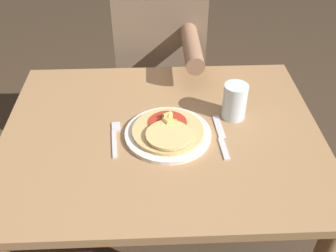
{
  "coord_description": "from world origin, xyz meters",
  "views": [
    {
      "loc": [
        -0.02,
        -1.0,
        1.57
      ],
      "look_at": [
        0.02,
        -0.03,
        0.79
      ],
      "focal_mm": 42.0,
      "sensor_mm": 36.0,
      "label": 1
    }
  ],
  "objects_px": {
    "pizza": "(168,130)",
    "fork": "(115,137)",
    "dining_table": "(162,158)",
    "drinking_glass": "(235,101)",
    "plate": "(168,134)",
    "person_diner": "(161,54)",
    "knife": "(221,137)"
  },
  "relations": [
    {
      "from": "knife",
      "to": "person_diner",
      "type": "xyz_separation_m",
      "value": [
        -0.18,
        0.67,
        -0.05
      ]
    },
    {
      "from": "plate",
      "to": "knife",
      "type": "relative_size",
      "value": 1.27
    },
    {
      "from": "fork",
      "to": "drinking_glass",
      "type": "relative_size",
      "value": 1.42
    },
    {
      "from": "plate",
      "to": "person_diner",
      "type": "relative_size",
      "value": 0.23
    },
    {
      "from": "dining_table",
      "to": "plate",
      "type": "xyz_separation_m",
      "value": [
        0.02,
        -0.03,
        0.13
      ]
    },
    {
      "from": "plate",
      "to": "pizza",
      "type": "height_order",
      "value": "pizza"
    },
    {
      "from": "dining_table",
      "to": "person_diner",
      "type": "relative_size",
      "value": 0.87
    },
    {
      "from": "plate",
      "to": "knife",
      "type": "xyz_separation_m",
      "value": [
        0.17,
        -0.02,
        -0.0
      ]
    },
    {
      "from": "plate",
      "to": "person_diner",
      "type": "distance_m",
      "value": 0.65
    },
    {
      "from": "dining_table",
      "to": "plate",
      "type": "relative_size",
      "value": 3.74
    },
    {
      "from": "dining_table",
      "to": "fork",
      "type": "distance_m",
      "value": 0.2
    },
    {
      "from": "fork",
      "to": "drinking_glass",
      "type": "bearing_deg",
      "value": 13.62
    },
    {
      "from": "pizza",
      "to": "fork",
      "type": "distance_m",
      "value": 0.17
    },
    {
      "from": "person_diner",
      "to": "plate",
      "type": "bearing_deg",
      "value": -89.4
    },
    {
      "from": "dining_table",
      "to": "knife",
      "type": "distance_m",
      "value": 0.23
    },
    {
      "from": "person_diner",
      "to": "pizza",
      "type": "bearing_deg",
      "value": -89.38
    },
    {
      "from": "dining_table",
      "to": "fork",
      "type": "bearing_deg",
      "value": -170.31
    },
    {
      "from": "knife",
      "to": "plate",
      "type": "bearing_deg",
      "value": 173.88
    },
    {
      "from": "dining_table",
      "to": "pizza",
      "type": "bearing_deg",
      "value": -55.0
    },
    {
      "from": "pizza",
      "to": "plate",
      "type": "bearing_deg",
      "value": 95.63
    },
    {
      "from": "knife",
      "to": "person_diner",
      "type": "relative_size",
      "value": 0.18
    },
    {
      "from": "pizza",
      "to": "person_diner",
      "type": "xyz_separation_m",
      "value": [
        -0.01,
        0.65,
        -0.07
      ]
    },
    {
      "from": "dining_table",
      "to": "person_diner",
      "type": "height_order",
      "value": "person_diner"
    },
    {
      "from": "dining_table",
      "to": "person_diner",
      "type": "distance_m",
      "value": 0.63
    },
    {
      "from": "pizza",
      "to": "dining_table",
      "type": "bearing_deg",
      "value": 125.0
    },
    {
      "from": "plate",
      "to": "drinking_glass",
      "type": "relative_size",
      "value": 2.25
    },
    {
      "from": "dining_table",
      "to": "person_diner",
      "type": "xyz_separation_m",
      "value": [
        0.01,
        0.62,
        0.08
      ]
    },
    {
      "from": "fork",
      "to": "dining_table",
      "type": "bearing_deg",
      "value": 9.69
    },
    {
      "from": "dining_table",
      "to": "person_diner",
      "type": "bearing_deg",
      "value": 88.8
    },
    {
      "from": "dining_table",
      "to": "knife",
      "type": "xyz_separation_m",
      "value": [
        0.19,
        -0.04,
        0.13
      ]
    },
    {
      "from": "fork",
      "to": "knife",
      "type": "height_order",
      "value": "same"
    },
    {
      "from": "fork",
      "to": "knife",
      "type": "distance_m",
      "value": 0.34
    }
  ]
}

